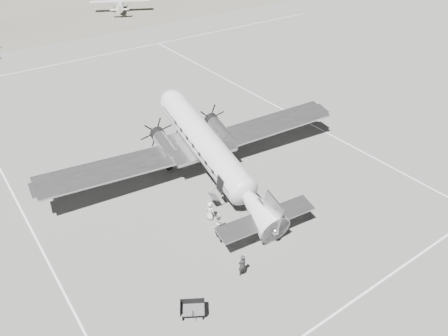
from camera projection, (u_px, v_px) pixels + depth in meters
ground at (254, 182)px, 38.94m from camera, size 260.00×260.00×0.00m
taxi_line_near at (384, 279)px, 29.44m from camera, size 60.00×0.15×0.01m
taxi_line_right at (345, 143)px, 44.76m from camera, size 0.15×80.00×0.01m
taxi_line_left at (15, 198)px, 37.00m from camera, size 0.15×60.00×0.01m
taxi_line_horizon at (88, 58)px, 66.08m from camera, size 90.00×0.15×0.01m
dc3_airliner at (211, 152)px, 37.86m from camera, size 31.13×23.11×5.57m
light_plane_right at (120, 6)px, 88.30m from camera, size 14.96×13.92×2.47m
baggage_cart_near at (226, 233)px, 32.69m from camera, size 1.61×1.26×0.83m
baggage_cart_far at (193, 309)px, 26.83m from camera, size 1.96×1.81×0.91m
ground_crew at (242, 265)px, 29.35m from camera, size 0.63×0.42×1.73m
ramp_agent at (220, 222)px, 33.17m from camera, size 0.76×0.88×1.56m
passenger at (210, 211)px, 34.26m from camera, size 0.70×0.90×1.62m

